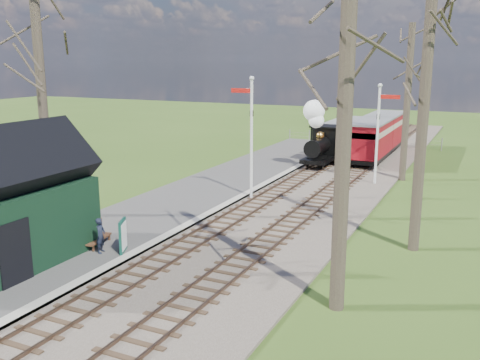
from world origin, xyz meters
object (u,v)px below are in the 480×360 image
at_px(sign_board, 123,236).
at_px(locomotive, 321,137).
at_px(red_carriage_b, 385,131).
at_px(coach, 345,134).
at_px(red_carriage_a, 369,140).
at_px(station_shed, 3,206).
at_px(semaphore_near, 250,129).
at_px(semaphore_far, 379,127).
at_px(person, 101,235).
at_px(bench, 95,235).

bearing_deg(sign_board, locomotive, 85.24).
bearing_deg(red_carriage_b, coach, -141.43).
bearing_deg(red_carriage_a, station_shed, -105.92).
bearing_deg(semaphore_near, red_carriage_b, 79.21).
xyz_separation_m(red_carriage_a, sign_board, (-4.18, -21.47, -0.83)).
xyz_separation_m(semaphore_far, red_carriage_a, (-1.77, 6.17, -1.72)).
xyz_separation_m(semaphore_near, red_carriage_b, (3.37, 17.67, -1.99)).
height_order(station_shed, semaphore_far, semaphore_far).
bearing_deg(station_shed, semaphore_far, 64.28).
height_order(coach, person, coach).
xyz_separation_m(semaphore_near, red_carriage_a, (3.37, 12.17, -1.99)).
relative_size(semaphore_near, semaphore_far, 1.09).
distance_m(semaphore_far, sign_board, 16.61).
distance_m(semaphore_near, locomotive, 9.71).
bearing_deg(red_carriage_b, locomotive, -107.80).
bearing_deg(semaphore_far, person, -112.85).
distance_m(coach, red_carriage_b, 3.33).
distance_m(coach, person, 25.42).
bearing_deg(station_shed, bench, 64.82).
relative_size(coach, bench, 4.48).
bearing_deg(coach, station_shed, -98.85).
distance_m(station_shed, red_carriage_a, 25.15).
relative_size(station_shed, red_carriage_a, 1.12).
bearing_deg(semaphore_far, red_carriage_b, 98.64).
bearing_deg(coach, red_carriage_b, 38.57).
distance_m(coach, bench, 24.99).
height_order(semaphore_near, red_carriage_b, semaphore_near).
xyz_separation_m(semaphore_near, semaphore_far, (5.14, 6.00, -0.27)).
bearing_deg(red_carriage_b, bench, -101.73).
bearing_deg(semaphore_near, bench, -103.51).
bearing_deg(locomotive, red_carriage_a, 45.25).
distance_m(coach, red_carriage_a, 4.30).
relative_size(red_carriage_a, person, 4.39).
bearing_deg(semaphore_near, coach, 87.18).
height_order(coach, red_carriage_a, red_carriage_a).
bearing_deg(semaphore_near, semaphore_far, 49.40).
bearing_deg(station_shed, red_carriage_b, 76.92).
bearing_deg(semaphore_near, person, -98.65).
distance_m(station_shed, bench, 3.52).
distance_m(station_shed, coach, 27.95).
distance_m(red_carriage_a, red_carriage_b, 5.50).
xyz_separation_m(station_shed, red_carriage_b, (6.90, 29.68, -0.64)).
distance_m(semaphore_near, red_carriage_a, 12.79).
bearing_deg(bench, sign_board, -4.03).
xyz_separation_m(locomotive, red_carriage_a, (2.61, 2.64, -0.37)).
height_order(station_shed, red_carriage_a, station_shed).
height_order(semaphore_far, red_carriage_b, semaphore_far).
bearing_deg(person, station_shed, 123.30).
relative_size(station_shed, locomotive, 1.45).
bearing_deg(person, sign_board, -72.62).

